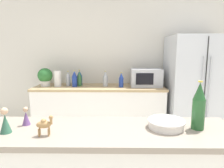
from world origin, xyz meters
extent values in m
cube|color=silver|center=(0.00, 2.73, 1.27)|extent=(8.00, 0.06, 2.55)
cube|color=white|center=(-0.27, 2.40, 0.44)|extent=(2.02, 0.60, 0.88)
cube|color=tan|center=(-0.27, 2.40, 0.89)|extent=(2.05, 0.63, 0.03)
cube|color=silver|center=(1.21, 2.32, 0.85)|extent=(0.82, 0.72, 1.69)
cube|color=black|center=(1.21, 1.96, 0.85)|extent=(0.01, 0.01, 1.63)
cylinder|color=#B2B5BA|center=(1.16, 1.94, 0.93)|extent=(0.02, 0.02, 0.93)
cylinder|color=#B2B5BA|center=(1.26, 1.94, 0.93)|extent=(0.02, 0.02, 0.93)
cube|color=gray|center=(-0.09, 0.49, 0.94)|extent=(1.75, 0.50, 0.03)
cylinder|color=silver|center=(-1.13, 2.40, 0.96)|extent=(0.15, 0.15, 0.09)
sphere|color=#2D7033|center=(-1.13, 2.40, 1.09)|extent=(0.23, 0.23, 0.23)
cylinder|color=white|center=(-0.93, 2.37, 1.04)|extent=(0.11, 0.11, 0.25)
cube|color=#B2B5BA|center=(0.47, 2.42, 1.05)|extent=(0.48, 0.36, 0.28)
cube|color=black|center=(0.43, 2.24, 1.05)|extent=(0.26, 0.01, 0.17)
cylinder|color=#B2B7BC|center=(-0.17, 2.41, 0.99)|extent=(0.08, 0.08, 0.15)
cone|color=#B2B7BC|center=(-0.17, 2.41, 1.10)|extent=(0.07, 0.07, 0.08)
cylinder|color=gold|center=(-0.17, 2.41, 1.15)|extent=(0.03, 0.03, 0.01)
cylinder|color=#2D6033|center=(-0.59, 2.41, 0.98)|extent=(0.07, 0.07, 0.15)
cone|color=#2D6033|center=(-0.59, 2.41, 1.10)|extent=(0.07, 0.07, 0.08)
cylinder|color=gold|center=(-0.59, 2.41, 1.14)|extent=(0.02, 0.02, 0.01)
cylinder|color=navy|center=(-0.66, 2.36, 0.99)|extent=(0.08, 0.08, 0.16)
cone|color=navy|center=(-0.66, 2.36, 1.12)|extent=(0.08, 0.08, 0.09)
cylinder|color=gold|center=(-0.66, 2.36, 1.16)|extent=(0.03, 0.03, 0.01)
cylinder|color=#B2B7BC|center=(-0.77, 2.42, 0.99)|extent=(0.07, 0.07, 0.15)
cone|color=#B2B7BC|center=(-0.77, 2.42, 1.10)|extent=(0.06, 0.06, 0.08)
cylinder|color=gold|center=(-0.77, 2.42, 1.15)|extent=(0.02, 0.02, 0.01)
cylinder|color=navy|center=(0.08, 2.31, 0.98)|extent=(0.07, 0.07, 0.14)
cone|color=navy|center=(0.08, 2.31, 1.10)|extent=(0.07, 0.07, 0.08)
cylinder|color=gold|center=(0.08, 2.31, 1.14)|extent=(0.02, 0.02, 0.01)
cylinder|color=navy|center=(-0.60, 2.50, 0.99)|extent=(0.08, 0.08, 0.16)
cone|color=navy|center=(-0.60, 2.50, 1.11)|extent=(0.08, 0.08, 0.09)
cylinder|color=gold|center=(-0.60, 2.50, 1.16)|extent=(0.03, 0.03, 0.01)
cylinder|color=#235628|center=(0.52, 0.51, 1.06)|extent=(0.08, 0.08, 0.20)
cone|color=#235628|center=(0.52, 0.51, 1.21)|extent=(0.08, 0.08, 0.11)
cylinder|color=gold|center=(0.52, 0.51, 1.27)|extent=(0.03, 0.03, 0.01)
cylinder|color=white|center=(0.32, 0.52, 0.98)|extent=(0.23, 0.23, 0.05)
torus|color=white|center=(0.32, 0.52, 1.01)|extent=(0.25, 0.25, 0.02)
ellipsoid|color=#A87F4C|center=(-0.45, 0.39, 1.03)|extent=(0.09, 0.06, 0.04)
sphere|color=#A87F4C|center=(-0.45, 0.39, 1.05)|extent=(0.03, 0.03, 0.03)
cylinder|color=#A87F4C|center=(-0.40, 0.40, 1.05)|extent=(0.02, 0.02, 0.04)
sphere|color=#A87F4C|center=(-0.40, 0.40, 1.07)|extent=(0.02, 0.02, 0.02)
cylinder|color=#A87F4C|center=(-0.42, 0.41, 0.98)|extent=(0.01, 0.01, 0.05)
cylinder|color=#A87F4C|center=(-0.42, 0.38, 0.98)|extent=(0.01, 0.01, 0.05)
cylinder|color=#A87F4C|center=(-0.48, 0.40, 0.98)|extent=(0.01, 0.01, 0.05)
cylinder|color=#A87F4C|center=(-0.47, 0.37, 0.98)|extent=(0.01, 0.01, 0.05)
cone|color=#33664C|center=(-0.70, 0.43, 1.02)|extent=(0.07, 0.07, 0.12)
sphere|color=tan|center=(-0.70, 0.43, 1.10)|extent=(0.04, 0.04, 0.04)
cone|color=#6B4784|center=(-0.63, 0.57, 1.00)|extent=(0.05, 0.05, 0.09)
sphere|color=tan|center=(-0.63, 0.57, 1.07)|extent=(0.03, 0.03, 0.03)
camera|label=1|loc=(-0.02, -0.74, 1.46)|focal=32.00mm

